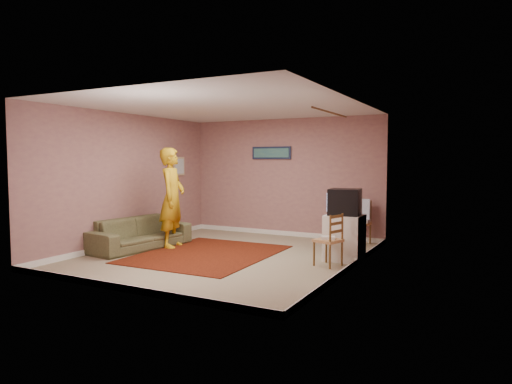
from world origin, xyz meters
The scene contains 26 objects.
ground centered at (0.00, 0.00, 0.00)m, with size 5.00×5.00×0.00m, color gray.
wall_back centered at (0.00, 2.50, 1.30)m, with size 4.50×0.02×2.60m, color #A2756A.
wall_front centered at (0.00, -2.50, 1.30)m, with size 4.50×0.02×2.60m, color #A2756A.
wall_left centered at (-2.25, 0.00, 1.30)m, with size 0.02×5.00×2.60m, color #A2756A.
wall_right centered at (2.25, 0.00, 1.30)m, with size 0.02×5.00×2.60m, color #A2756A.
ceiling centered at (0.00, 0.00, 2.60)m, with size 4.50×5.00×0.02m, color silver.
baseboard_back centered at (0.00, 2.49, 0.05)m, with size 4.50×0.02×0.10m, color white.
baseboard_front centered at (0.00, -2.49, 0.05)m, with size 4.50×0.02×0.10m, color white.
baseboard_left centered at (-2.24, 0.00, 0.05)m, with size 0.02×5.00×0.10m, color white.
baseboard_right centered at (2.24, 0.00, 0.05)m, with size 0.02×5.00×0.10m, color white.
window centered at (2.24, -0.90, 1.45)m, with size 0.01×1.10×1.50m, color black.
curtain_sheer centered at (2.23, -1.05, 1.25)m, with size 0.01×0.75×2.10m, color white.
curtain_floral centered at (2.21, -0.35, 1.25)m, with size 0.01×0.35×2.10m, color silver.
curtain_rod centered at (2.20, -0.90, 2.32)m, with size 0.02×0.02×1.40m, color brown.
picture_back centered at (-0.30, 2.47, 1.85)m, with size 0.95×0.04×0.28m.
picture_left centered at (-2.22, 1.60, 1.55)m, with size 0.04×0.38×0.42m.
area_rug centered at (-0.36, -0.04, 0.01)m, with size 2.19×2.73×0.01m, color black.
tv_cabinet centered at (1.95, 0.64, 0.38)m, with size 0.60×0.55×0.77m, color white.
crt_tv centered at (1.94, 0.64, 0.99)m, with size 0.56×0.51×0.44m.
chair_a centered at (1.80, 2.20, 0.54)m, with size 0.42×0.41×0.48m.
dvd_player centered at (1.80, 2.20, 0.48)m, with size 0.39×0.28×0.07m, color silver.
blue_throw centered at (1.80, 2.20, 0.71)m, with size 0.40×0.05×0.42m, color #85A7DA.
chair_b centered at (1.84, 0.12, 0.51)m, with size 0.46×0.47×0.46m.
game_console centered at (1.84, 0.12, 0.45)m, with size 0.22×0.16×0.04m, color white.
sofa centered at (-1.80, -0.18, 0.29)m, with size 2.02×0.79×0.59m, color brown.
person centered at (-1.35, 0.23, 0.96)m, with size 0.70×0.46×1.93m, color #C49512.
Camera 1 is at (4.16, -6.79, 1.69)m, focal length 32.00 mm.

